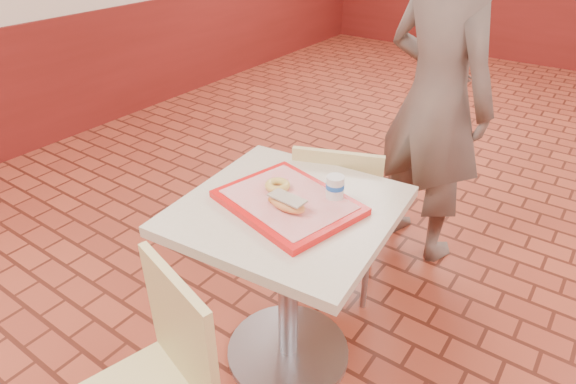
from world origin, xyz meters
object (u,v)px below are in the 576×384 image
Objects in this scene: chair_main_back at (337,213)px; ring_donut at (277,185)px; main_table at (288,261)px; chair_main_front at (156,382)px; paper_cup at (335,187)px; long_john_donut at (286,203)px; serving_tray at (288,202)px; customer at (435,100)px.

ring_donut is (-0.02, -0.47, 0.37)m from chair_main_back.
chair_main_front reaches higher than main_table.
long_john_donut is at bearing -120.40° from paper_cup.
long_john_donut is (0.03, -0.06, 0.04)m from serving_tray.
chair_main_front is at bearing 103.35° from customer.
chair_main_front is at bearing -92.94° from main_table.
main_table is at bearing 180.00° from serving_tray.
chair_main_back is at bearing 99.42° from long_john_donut.
paper_cup is at bearing 95.06° from chair_main_back.
ring_donut is 0.58× the size of long_john_donut.
customer is 18.44× the size of ring_donut.
paper_cup is (0.21, 0.08, 0.03)m from ring_donut.
long_john_donut reaches higher than chair_main_back.
chair_main_back is 0.60m from ring_donut.
chair_main_front is 1.18m from chair_main_back.
chair_main_front is 8.88× the size of ring_donut.
chair_main_back is 10.09× the size of paper_cup.
paper_cup reaches higher than long_john_donut.
chair_main_back reaches higher than main_table.
paper_cup is (0.19, -0.39, 0.40)m from chair_main_back.
long_john_donut reaches higher than ring_donut.
main_table is 9.40× the size of paper_cup.
customer is at bearing -126.34° from chair_main_back.
ring_donut is at bearing 108.56° from chair_main_front.
serving_tray is 0.08m from long_john_donut.
paper_cup is at bearing 20.41° from ring_donut.
ring_donut reaches higher than serving_tray.
chair_main_front is (-0.03, -0.68, -0.06)m from main_table.
main_table is 0.93× the size of chair_main_front.
paper_cup is at bearing 108.96° from customer.
serving_tray is (-0.12, -1.17, -0.08)m from customer.
long_john_donut reaches higher than main_table.
chair_main_back is at bearing 96.67° from serving_tray.
main_table is 0.51m from chair_main_back.
ring_donut reaches higher than chair_main_back.
customer is at bearing 84.17° from main_table.
serving_tray is 5.68× the size of paper_cup.
ring_donut is at bearing 139.56° from long_john_donut.
paper_cup is (0.14, 0.11, 0.34)m from main_table.
customer is 1.06m from paper_cup.
customer is at bearing 90.84° from paper_cup.
long_john_donut is (0.11, -0.09, 0.01)m from ring_donut.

